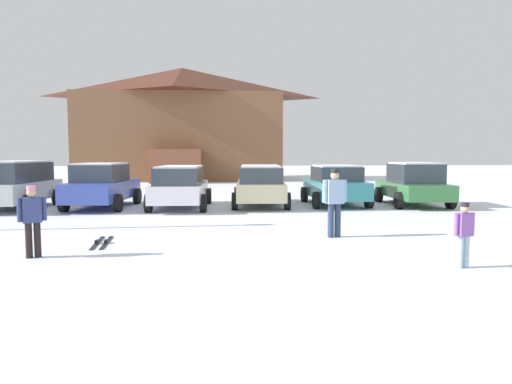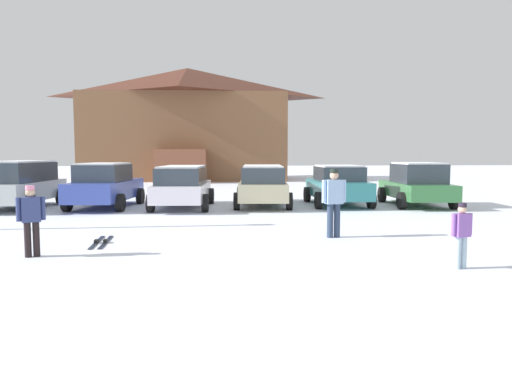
# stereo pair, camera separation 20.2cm
# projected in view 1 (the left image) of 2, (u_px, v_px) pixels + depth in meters

# --- Properties ---
(ground) EXTENTS (160.00, 160.00, 0.00)m
(ground) POSITION_uv_depth(u_px,v_px,m) (206.00, 338.00, 5.00)
(ground) COLOR white
(ski_lodge) EXTENTS (16.39, 10.86, 9.05)m
(ski_lodge) POSITION_uv_depth(u_px,v_px,m) (183.00, 123.00, 37.25)
(ski_lodge) COLOR brown
(ski_lodge) RESTS_ON ground
(parked_silver_wagon) EXTENTS (2.31, 4.40, 1.78)m
(parked_silver_wagon) POSITION_uv_depth(u_px,v_px,m) (15.00, 183.00, 16.82)
(parked_silver_wagon) COLOR #B8C0C1
(parked_silver_wagon) RESTS_ON ground
(parked_blue_hatchback) EXTENTS (2.40, 4.43, 1.70)m
(parked_blue_hatchback) POSITION_uv_depth(u_px,v_px,m) (102.00, 185.00, 17.19)
(parked_blue_hatchback) COLOR #3548A1
(parked_blue_hatchback) RESTS_ON ground
(parked_white_suv) EXTENTS (2.30, 4.56, 1.59)m
(parked_white_suv) POSITION_uv_depth(u_px,v_px,m) (181.00, 185.00, 17.19)
(parked_white_suv) COLOR white
(parked_white_suv) RESTS_ON ground
(parked_beige_suv) EXTENTS (2.40, 4.79, 1.59)m
(parked_beige_suv) POSITION_uv_depth(u_px,v_px,m) (260.00, 184.00, 17.95)
(parked_beige_suv) COLOR #B5AD8A
(parked_beige_suv) RESTS_ON ground
(parked_teal_hatchback) EXTENTS (2.27, 4.09, 1.60)m
(parked_teal_hatchback) POSITION_uv_depth(u_px,v_px,m) (335.00, 185.00, 18.17)
(parked_teal_hatchback) COLOR teal
(parked_teal_hatchback) RESTS_ON ground
(parked_green_coupe) EXTENTS (2.38, 4.28, 1.71)m
(parked_green_coupe) POSITION_uv_depth(u_px,v_px,m) (413.00, 184.00, 18.05)
(parked_green_coupe) COLOR #35723E
(parked_green_coupe) RESTS_ON ground
(skier_teen_in_navy_coat) EXTENTS (0.48, 0.32, 1.41)m
(skier_teen_in_navy_coat) POSITION_uv_depth(u_px,v_px,m) (32.00, 217.00, 8.83)
(skier_teen_in_navy_coat) COLOR black
(skier_teen_in_navy_coat) RESTS_ON ground
(skier_child_in_purple_jacket) EXTENTS (0.42, 0.23, 1.16)m
(skier_child_in_purple_jacket) POSITION_uv_depth(u_px,v_px,m) (464.00, 231.00, 8.04)
(skier_child_in_purple_jacket) COLOR #A3BBCC
(skier_child_in_purple_jacket) RESTS_ON ground
(skier_adult_in_blue_parka) EXTENTS (0.61, 0.30, 1.67)m
(skier_adult_in_blue_parka) POSITION_uv_depth(u_px,v_px,m) (335.00, 199.00, 11.04)
(skier_adult_in_blue_parka) COLOR #2C3A55
(skier_adult_in_blue_parka) RESTS_ON ground
(pair_of_skis) EXTENTS (0.41, 1.60, 0.08)m
(pair_of_skis) POSITION_uv_depth(u_px,v_px,m) (102.00, 242.00, 10.34)
(pair_of_skis) COLOR #1D222B
(pair_of_skis) RESTS_ON ground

